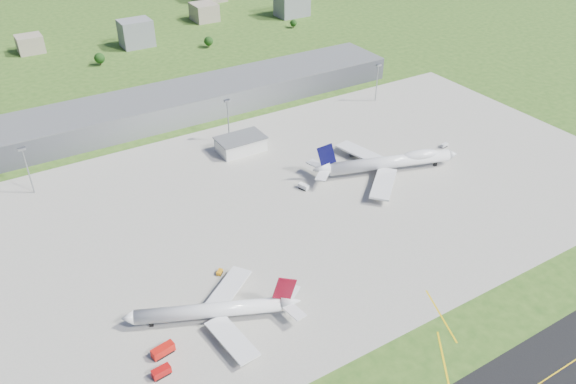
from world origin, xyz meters
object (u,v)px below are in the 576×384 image
airliner_red_twin (216,311)px  van_white_far (444,145)px  van_white_near (304,187)px  fire_truck (163,351)px  airliner_blue_quad (390,162)px  tug_yellow (220,272)px  crash_tender (161,372)px

airliner_red_twin → van_white_far: airliner_red_twin is taller
van_white_near → fire_truck: bearing=104.7°
airliner_blue_quad → fire_truck: airliner_blue_quad is taller
airliner_blue_quad → van_white_near: size_ratio=13.09×
tug_yellow → van_white_near: size_ratio=0.60×
tug_yellow → van_white_far: van_white_far is taller
fire_truck → van_white_far: (193.91, 60.53, -0.64)m
airliner_red_twin → tug_yellow: bearing=-94.5°
airliner_blue_quad → fire_truck: (-148.51, -55.81, -4.12)m
airliner_blue_quad → tug_yellow: (-113.30, -27.65, -5.07)m
van_white_near → airliner_red_twin: bearing=109.4°
airliner_red_twin → van_white_near: (77.18, 59.69, -3.43)m
tug_yellow → van_white_near: bearing=-13.6°
airliner_red_twin → van_white_far: (171.04, 55.20, -3.66)m
van_white_near → van_white_far: size_ratio=1.31×
van_white_near → airliner_blue_quad: bearing=-119.1°
airliner_blue_quad → fire_truck: size_ratio=9.21×
van_white_near → tug_yellow: bearing=101.3°
airliner_blue_quad → van_white_near: 49.53m
van_white_far → airliner_blue_quad: bearing=179.2°
fire_truck → van_white_far: 203.14m
airliner_blue_quad → van_white_far: 45.89m
fire_truck → van_white_near: fire_truck is taller
van_white_far → crash_tender: bearing=-167.6°
airliner_blue_quad → fire_truck: bearing=-141.5°
airliner_red_twin → airliner_blue_quad: airliner_blue_quad is taller
airliner_blue_quad → tug_yellow: 116.73m
airliner_red_twin → airliner_blue_quad: size_ratio=0.79×
fire_truck → crash_tender: fire_truck is taller
tug_yellow → van_white_far: (158.70, 32.37, 0.31)m
airliner_red_twin → crash_tender: airliner_red_twin is taller
airliner_blue_quad → van_white_far: bearing=23.9°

